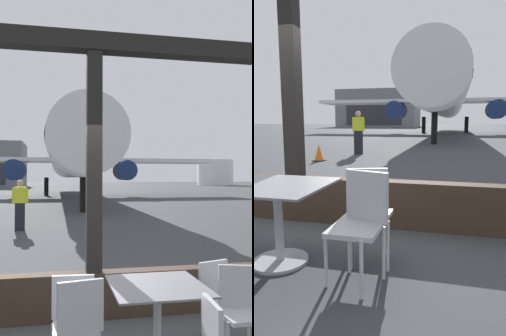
{
  "view_description": "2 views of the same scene",
  "coord_description": "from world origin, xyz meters",
  "views": [
    {
      "loc": [
        -0.48,
        -4.7,
        1.82
      ],
      "look_at": [
        3.59,
        16.42,
        2.4
      ],
      "focal_mm": 38.43,
      "sensor_mm": 36.0,
      "label": 1
    },
    {
      "loc": [
        2.07,
        -3.66,
        1.32
      ],
      "look_at": [
        1.25,
        -0.31,
        0.79
      ],
      "focal_mm": 32.58,
      "sensor_mm": 36.0,
      "label": 2
    }
  ],
  "objects": [
    {
      "name": "cafe_chair_window_right",
      "position": [
        1.29,
        -0.98,
        0.53
      ],
      "size": [
        0.48,
        0.48,
        0.88
      ],
      "color": "#B2B2B7",
      "rests_on": "ground"
    },
    {
      "name": "cafe_chair_aisle_right",
      "position": [
        -0.29,
        -1.51,
        0.56
      ],
      "size": [
        0.45,
        0.45,
        0.94
      ],
      "color": "#B2B2B7",
      "rests_on": "ground"
    },
    {
      "name": "cafe_chair_side_extra",
      "position": [
        1.34,
        -1.35,
        0.54
      ],
      "size": [
        0.47,
        0.47,
        0.91
      ],
      "color": "#B2B2B7",
      "rests_on": "ground"
    },
    {
      "name": "ground_crew_worker",
      "position": [
        -1.72,
        8.12,
        0.9
      ],
      "size": [
        0.55,
        0.22,
        1.74
      ],
      "color": "black",
      "rests_on": "ground"
    },
    {
      "name": "ground_plane",
      "position": [
        0.0,
        40.0,
        0.0
      ],
      "size": [
        220.0,
        220.0,
        0.0
      ],
      "primitive_type": "plane",
      "color": "#383A3D"
    },
    {
      "name": "dining_table",
      "position": [
        0.51,
        -1.24,
        0.49
      ],
      "size": [
        0.92,
        0.92,
        0.76
      ],
      "color": "slate",
      "rests_on": "ground"
    },
    {
      "name": "fuel_storage_tank",
      "position": [
        37.46,
        77.22,
        3.06
      ],
      "size": [
        8.53,
        8.53,
        6.13
      ],
      "primitive_type": "cylinder",
      "color": "white",
      "rests_on": "ground"
    },
    {
      "name": "window_frame",
      "position": [
        0.0,
        0.0,
        1.36
      ],
      "size": [
        7.29,
        0.24,
        3.72
      ],
      "color": "#38281E",
      "rests_on": "ground"
    },
    {
      "name": "airplane",
      "position": [
        0.89,
        29.27,
        3.81
      ],
      "size": [
        28.2,
        37.17,
        10.8
      ],
      "color": "silver",
      "rests_on": "ground"
    },
    {
      "name": "cafe_chair_window_left",
      "position": [
        -0.31,
        -1.14,
        0.54
      ],
      "size": [
        0.41,
        0.41,
        0.89
      ],
      "color": "#B2B2B7",
      "rests_on": "ground"
    }
  ]
}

